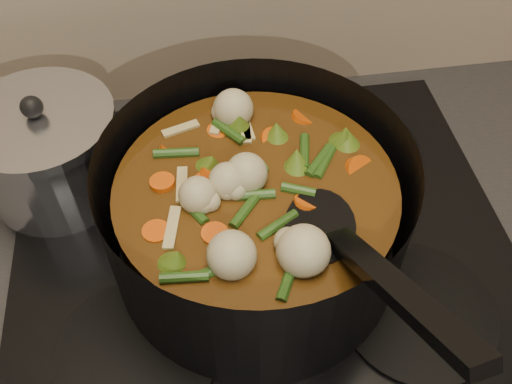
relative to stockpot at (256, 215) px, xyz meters
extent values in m
cube|color=black|center=(0.01, 0.02, -0.12)|extent=(2.64, 0.64, 0.05)
cube|color=black|center=(0.01, 0.02, -0.09)|extent=(0.62, 0.54, 0.02)
cylinder|color=black|center=(-0.15, -0.11, -0.08)|extent=(0.18, 0.18, 0.01)
cylinder|color=black|center=(0.17, -0.11, -0.08)|extent=(0.18, 0.18, 0.01)
cylinder|color=black|center=(-0.15, 0.15, -0.08)|extent=(0.18, 0.18, 0.01)
cylinder|color=black|center=(0.17, 0.15, -0.08)|extent=(0.18, 0.18, 0.01)
cylinder|color=black|center=(0.00, 0.00, 0.01)|extent=(0.34, 0.34, 0.17)
cylinder|color=black|center=(0.00, 0.00, -0.07)|extent=(0.33, 0.33, 0.01)
cylinder|color=#4F280D|center=(0.00, 0.00, -0.01)|extent=(0.31, 0.31, 0.12)
cylinder|color=#E14A0A|center=(0.04, 0.00, 0.05)|extent=(0.03, 0.04, 0.03)
cylinder|color=#E14A0A|center=(0.05, 0.06, 0.05)|extent=(0.05, 0.04, 0.03)
cylinder|color=#E14A0A|center=(-0.03, 0.11, 0.05)|extent=(0.05, 0.05, 0.03)
cylinder|color=#E14A0A|center=(-0.06, 0.03, 0.05)|extent=(0.04, 0.04, 0.03)
cylinder|color=#E14A0A|center=(-0.09, -0.04, 0.05)|extent=(0.04, 0.04, 0.03)
cylinder|color=#E14A0A|center=(-0.01, -0.04, 0.05)|extent=(0.05, 0.05, 0.03)
cylinder|color=#E14A0A|center=(0.05, -0.06, 0.05)|extent=(0.04, 0.04, 0.03)
cylinder|color=#E14A0A|center=(0.12, 0.00, 0.05)|extent=(0.04, 0.04, 0.03)
cylinder|color=#E14A0A|center=(0.04, 0.05, 0.05)|extent=(0.05, 0.05, 0.03)
cylinder|color=#E14A0A|center=(-0.02, 0.10, 0.05)|extent=(0.04, 0.05, 0.03)
cylinder|color=#E14A0A|center=(-0.04, 0.02, 0.05)|extent=(0.04, 0.03, 0.03)
cylinder|color=#E14A0A|center=(-0.07, -0.03, 0.05)|extent=(0.04, 0.05, 0.03)
sphere|color=#C0B787|center=(0.07, 0.00, 0.06)|extent=(0.05, 0.05, 0.05)
sphere|color=#C0B787|center=(0.01, 0.07, 0.06)|extent=(0.05, 0.05, 0.05)
sphere|color=#C0B787|center=(-0.07, 0.02, 0.06)|extent=(0.05, 0.05, 0.05)
sphere|color=#C0B787|center=(-0.03, -0.06, 0.06)|extent=(0.05, 0.05, 0.05)
sphere|color=#C0B787|center=(0.06, -0.04, 0.06)|extent=(0.05, 0.05, 0.05)
sphere|color=#C0B787|center=(0.05, 0.05, 0.06)|extent=(0.05, 0.05, 0.05)
cone|color=#55781E|center=(-0.08, -0.06, 0.06)|extent=(0.05, 0.05, 0.04)
cone|color=#55781E|center=(0.03, -0.09, 0.06)|extent=(0.05, 0.05, 0.04)
cone|color=#55781E|center=(0.10, 0.01, 0.06)|extent=(0.05, 0.05, 0.04)
cone|color=#55781E|center=(0.02, 0.09, 0.06)|extent=(0.05, 0.05, 0.04)
cone|color=#55781E|center=(-0.08, 0.05, 0.06)|extent=(0.05, 0.05, 0.04)
cone|color=#55781E|center=(-0.07, -0.06, 0.06)|extent=(0.05, 0.05, 0.04)
cone|color=#55781E|center=(0.04, -0.09, 0.06)|extent=(0.05, 0.05, 0.04)
cylinder|color=#2E4E17|center=(0.04, 0.04, 0.05)|extent=(0.01, 0.05, 0.01)
cylinder|color=#2E4E17|center=(0.00, 0.12, 0.05)|extent=(0.04, 0.04, 0.01)
cylinder|color=#2E4E17|center=(-0.06, 0.07, 0.05)|extent=(0.05, 0.02, 0.01)
cylinder|color=#2E4E17|center=(-0.07, 0.01, 0.05)|extent=(0.03, 0.05, 0.01)
cylinder|color=#2E4E17|center=(-0.04, -0.03, 0.05)|extent=(0.03, 0.05, 0.01)
cylinder|color=#2E4E17|center=(-0.02, -0.11, 0.05)|extent=(0.05, 0.02, 0.01)
cylinder|color=#2E4E17|center=(0.06, -0.08, 0.05)|extent=(0.04, 0.04, 0.01)
cylinder|color=#2E4E17|center=(0.07, -0.01, 0.05)|extent=(0.01, 0.05, 0.01)
cylinder|color=#2E4E17|center=(0.04, 0.03, 0.05)|extent=(0.04, 0.04, 0.01)
cylinder|color=#2E4E17|center=(0.03, 0.11, 0.05)|extent=(0.05, 0.02, 0.01)
cylinder|color=#2E4E17|center=(-0.05, 0.08, 0.05)|extent=(0.03, 0.05, 0.01)
cylinder|color=#2E4E17|center=(-0.07, 0.02, 0.05)|extent=(0.03, 0.05, 0.01)
cylinder|color=#2E4E17|center=(-0.05, -0.02, 0.05)|extent=(0.05, 0.02, 0.01)
cylinder|color=#2E4E17|center=(-0.04, -0.11, 0.05)|extent=(0.04, 0.04, 0.01)
cylinder|color=#2E4E17|center=(0.04, -0.09, 0.05)|extent=(0.01, 0.05, 0.01)
cylinder|color=#2E4E17|center=(0.07, -0.03, 0.05)|extent=(0.04, 0.04, 0.01)
cube|color=tan|center=(-0.07, 0.05, 0.05)|extent=(0.05, 0.01, 0.00)
cube|color=tan|center=(-0.07, -0.05, 0.05)|extent=(0.02, 0.05, 0.00)
cube|color=tan|center=(0.03, -0.08, 0.05)|extent=(0.05, 0.04, 0.00)
cube|color=tan|center=(0.08, 0.01, 0.05)|extent=(0.04, 0.04, 0.00)
cube|color=tan|center=(0.02, 0.08, 0.05)|extent=(0.03, 0.05, 0.00)
cube|color=tan|center=(-0.07, 0.04, 0.05)|extent=(0.05, 0.02, 0.00)
cube|color=tan|center=(-0.06, -0.05, 0.05)|extent=(0.01, 0.05, 0.00)
ellipsoid|color=black|center=(0.06, -0.06, 0.05)|extent=(0.09, 0.11, 0.01)
cube|color=black|center=(0.09, -0.17, 0.11)|extent=(0.06, 0.20, 0.12)
cylinder|color=silver|center=(-0.25, 0.15, -0.02)|extent=(0.18, 0.18, 0.11)
cylinder|color=silver|center=(-0.25, 0.15, 0.04)|extent=(0.19, 0.19, 0.01)
sphere|color=black|center=(-0.25, 0.15, 0.06)|extent=(0.03, 0.03, 0.03)
camera|label=1|loc=(-0.06, -0.39, 0.51)|focal=40.00mm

